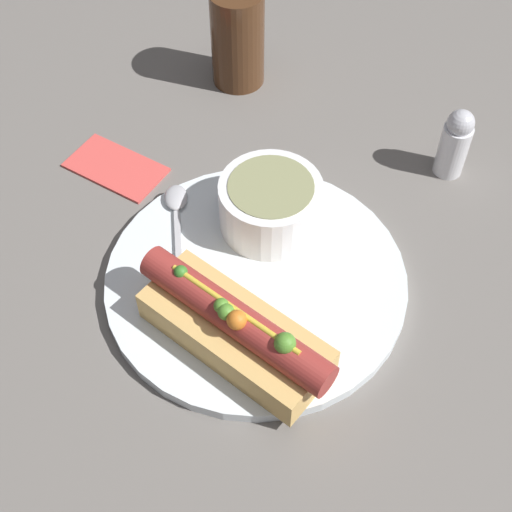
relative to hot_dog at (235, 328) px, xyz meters
The scene contains 8 objects.
ground_plane 0.08m from the hot_dog, 109.91° to the left, with size 4.00×4.00×0.00m, color slate.
dinner_plate 0.08m from the hot_dog, 109.91° to the left, with size 0.28×0.28×0.01m.
hot_dog is the anchor object (origin of this frame).
soup_bowl 0.14m from the hot_dog, 110.65° to the left, with size 0.10×0.10×0.05m.
spoon 0.15m from the hot_dog, 146.72° to the left, with size 0.12×0.14×0.01m.
drinking_glass 0.37m from the hot_dog, 124.03° to the left, with size 0.06×0.06×0.11m.
napkin 0.26m from the hot_dog, 154.23° to the left, with size 0.11×0.06×0.01m.
salt_shaker 0.31m from the hot_dog, 78.40° to the left, with size 0.03×0.03×0.08m.
Camera 1 is at (0.21, -0.32, 0.55)m, focal length 50.00 mm.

